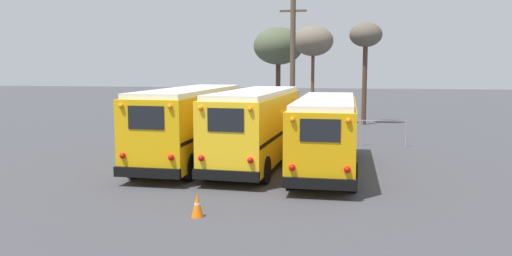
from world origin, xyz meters
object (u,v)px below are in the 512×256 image
object	(u,v)px
bare_tree_0	(366,38)
traffic_cone	(197,205)
school_bus_2	(326,131)
bare_tree_2	(278,47)
school_bus_1	(256,125)
bare_tree_1	(313,42)
school_bus_0	(191,122)
utility_pole	(293,62)

from	to	relation	value
bare_tree_0	traffic_cone	xyz separation A→B (m)	(-5.35, -24.79, -6.10)
school_bus_2	bare_tree_2	distance (m)	21.81
school_bus_1	school_bus_2	distance (m)	3.11
school_bus_1	bare_tree_1	distance (m)	16.56
school_bus_1	bare_tree_1	bearing A→B (deg)	85.44
school_bus_2	bare_tree_0	xyz separation A→B (m)	(2.02, 17.52, 4.78)
school_bus_0	traffic_cone	size ratio (longest dim) A/B	14.46
bare_tree_1	bare_tree_2	bearing A→B (deg)	126.66
school_bus_0	bare_tree_0	distance (m)	19.18
bare_tree_2	bare_tree_1	bearing A→B (deg)	-53.34
utility_pole	school_bus_0	bearing A→B (deg)	-104.79
traffic_cone	bare_tree_0	bearing A→B (deg)	77.82
bare_tree_0	bare_tree_2	bearing A→B (deg)	154.98
school_bus_2	bare_tree_1	distance (m)	17.19
school_bus_0	school_bus_2	world-z (taller)	school_bus_0
school_bus_1	school_bus_2	size ratio (longest dim) A/B	0.99
school_bus_1	traffic_cone	xyz separation A→B (m)	(-0.28, -7.83, -1.45)
utility_pole	bare_tree_2	bearing A→B (deg)	105.01
school_bus_0	school_bus_2	bearing A→B (deg)	-7.19
bare_tree_2	traffic_cone	distance (m)	28.67
school_bus_1	school_bus_2	bearing A→B (deg)	-10.48
school_bus_0	bare_tree_2	bearing A→B (deg)	86.78
school_bus_2	bare_tree_1	world-z (taller)	bare_tree_1
bare_tree_1	school_bus_2	bearing A→B (deg)	-83.82
bare_tree_2	traffic_cone	world-z (taller)	bare_tree_2
school_bus_0	bare_tree_1	bearing A→B (deg)	74.62
school_bus_0	bare_tree_2	xyz separation A→B (m)	(1.12, 20.02, 4.16)
utility_pole	bare_tree_1	distance (m)	3.98
bare_tree_0	bare_tree_1	distance (m)	3.95
school_bus_2	bare_tree_2	xyz separation A→B (m)	(-4.98, 20.79, 4.32)
bare_tree_2	traffic_cone	bearing A→B (deg)	-86.63
school_bus_0	school_bus_1	bearing A→B (deg)	-3.84
bare_tree_0	traffic_cone	world-z (taller)	bare_tree_0
school_bus_0	bare_tree_1	xyz separation A→B (m)	(4.32, 15.72, 4.32)
school_bus_1	bare_tree_2	distance (m)	20.74
bare_tree_1	bare_tree_0	bearing A→B (deg)	15.15
bare_tree_1	bare_tree_2	distance (m)	5.36
school_bus_0	traffic_cone	world-z (taller)	school_bus_0
utility_pole	bare_tree_1	bearing A→B (deg)	72.63
school_bus_1	bare_tree_2	xyz separation A→B (m)	(-1.93, 20.23, 4.19)
school_bus_1	school_bus_2	xyz separation A→B (m)	(3.06, -0.57, -0.13)
school_bus_0	bare_tree_0	bearing A→B (deg)	64.13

